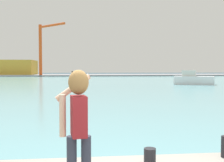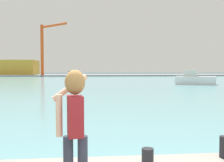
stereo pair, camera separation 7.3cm
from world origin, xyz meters
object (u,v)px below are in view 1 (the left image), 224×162
(person_photographer, at_px, (78,118))
(port_crane, at_px, (43,44))
(boat_moored, at_px, (193,79))
(warehouse_left, at_px, (14,67))
(harbor_bollard, at_px, (150,157))

(person_photographer, xyz_separation_m, port_crane, (-12.86, 84.40, 8.74))
(boat_moored, height_order, port_crane, port_crane)
(person_photographer, height_order, warehouse_left, warehouse_left)
(harbor_bollard, height_order, boat_moored, boat_moored)
(boat_moored, xyz_separation_m, port_crane, (-29.75, 48.36, 9.66))
(port_crane, bearing_deg, boat_moored, -58.40)
(boat_moored, relative_size, warehouse_left, 0.46)
(person_photographer, height_order, harbor_bollard, person_photographer)
(harbor_bollard, xyz_separation_m, port_crane, (-14.14, 83.39, 9.65))
(port_crane, bearing_deg, warehouse_left, 142.00)
(boat_moored, bearing_deg, warehouse_left, 150.86)
(person_photographer, xyz_separation_m, boat_moored, (16.89, 36.05, -0.93))
(harbor_bollard, relative_size, boat_moored, 0.05)
(port_crane, bearing_deg, person_photographer, -81.34)
(person_photographer, bearing_deg, boat_moored, -33.65)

